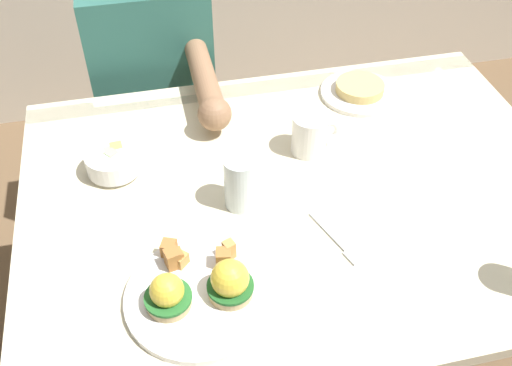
# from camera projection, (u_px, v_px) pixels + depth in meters

# --- Properties ---
(ground_plane) EXTENTS (6.00, 6.00, 0.00)m
(ground_plane) POSITION_uv_depth(u_px,v_px,m) (290.00, 366.00, 1.77)
(ground_plane) COLOR brown
(dining_table) EXTENTS (1.20, 0.90, 0.74)m
(dining_table) POSITION_uv_depth(u_px,v_px,m) (301.00, 223.00, 1.34)
(dining_table) COLOR beige
(dining_table) RESTS_ON ground_plane
(eggs_benedict_plate) EXTENTS (0.27, 0.27, 0.09)m
(eggs_benedict_plate) POSITION_uv_depth(u_px,v_px,m) (200.00, 290.00, 1.04)
(eggs_benedict_plate) COLOR white
(eggs_benedict_plate) RESTS_ON dining_table
(fruit_bowl) EXTENTS (0.12, 0.12, 0.06)m
(fruit_bowl) POSITION_uv_depth(u_px,v_px,m) (114.00, 161.00, 1.28)
(fruit_bowl) COLOR white
(fruit_bowl) RESTS_ON dining_table
(coffee_mug) EXTENTS (0.11, 0.08, 0.09)m
(coffee_mug) POSITION_uv_depth(u_px,v_px,m) (310.00, 133.00, 1.32)
(coffee_mug) COLOR white
(coffee_mug) RESTS_ON dining_table
(fork) EXTENTS (0.07, 0.15, 0.00)m
(fork) POSITION_uv_depth(u_px,v_px,m) (337.00, 240.00, 1.15)
(fork) COLOR silver
(fork) RESTS_ON dining_table
(water_glass_far) EXTENTS (0.07, 0.07, 0.12)m
(water_glass_far) POSITION_uv_depth(u_px,v_px,m) (241.00, 185.00, 1.20)
(water_glass_far) COLOR silver
(water_glass_far) RESTS_ON dining_table
(side_plate) EXTENTS (0.20, 0.20, 0.04)m
(side_plate) POSITION_uv_depth(u_px,v_px,m) (360.00, 91.00, 1.51)
(side_plate) COLOR white
(side_plate) RESTS_ON dining_table
(diner_person) EXTENTS (0.34, 0.54, 1.14)m
(diner_person) POSITION_uv_depth(u_px,v_px,m) (156.00, 87.00, 1.71)
(diner_person) COLOR #33333D
(diner_person) RESTS_ON ground_plane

